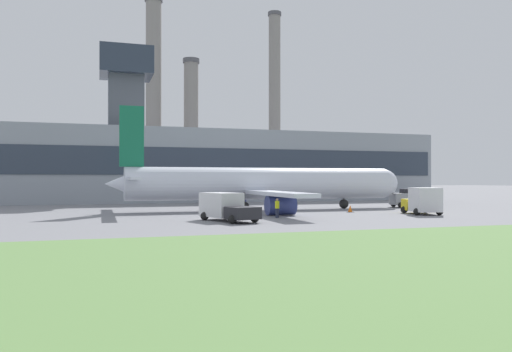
# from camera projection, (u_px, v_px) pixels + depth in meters

# --- Properties ---
(ground_plane) EXTENTS (400.00, 400.00, 0.00)m
(ground_plane) POSITION_uv_depth(u_px,v_px,m) (280.00, 213.00, 50.12)
(ground_plane) COLOR gray
(terminal_building) EXTENTS (71.86, 12.11, 22.85)m
(terminal_building) POSITION_uv_depth(u_px,v_px,m) (208.00, 163.00, 78.38)
(terminal_building) COLOR #8C939E
(terminal_building) RESTS_ON ground_plane
(smokestack_left) EXTENTS (3.89, 3.89, 43.50)m
(smokestack_left) POSITION_uv_depth(u_px,v_px,m) (154.00, 95.00, 109.38)
(smokestack_left) COLOR gray
(smokestack_left) RESTS_ON ground_plane
(smokestack_right) EXTENTS (3.69, 3.69, 30.40)m
(smokestack_right) POSITION_uv_depth(u_px,v_px,m) (191.00, 126.00, 111.35)
(smokestack_right) COLOR gray
(smokestack_right) RESTS_ON ground_plane
(smokestack_far) EXTENTS (3.06, 3.06, 41.38)m
(smokestack_far) POSITION_uv_depth(u_px,v_px,m) (275.00, 103.00, 113.02)
(smokestack_far) COLOR gray
(smokestack_far) RESTS_ON ground_plane
(airplane) EXTENTS (33.44, 30.77, 10.85)m
(airplane) POSITION_uv_depth(u_px,v_px,m) (260.00, 184.00, 54.65)
(airplane) COLOR silver
(airplane) RESTS_ON ground_plane
(pushback_tug) EXTENTS (4.09, 2.99, 2.22)m
(pushback_tug) POSITION_uv_depth(u_px,v_px,m) (407.00, 199.00, 60.27)
(pushback_tug) COLOR gray
(pushback_tug) RESTS_ON ground_plane
(baggage_truck) EXTENTS (3.51, 4.90, 2.59)m
(baggage_truck) POSITION_uv_depth(u_px,v_px,m) (423.00, 201.00, 47.93)
(baggage_truck) COLOR yellow
(baggage_truck) RESTS_ON ground_plane
(fuel_truck) EXTENTS (3.99, 6.36, 2.27)m
(fuel_truck) POSITION_uv_depth(u_px,v_px,m) (226.00, 207.00, 40.37)
(fuel_truck) COLOR #232328
(fuel_truck) RESTS_ON ground_plane
(ground_crew_person) EXTENTS (0.47, 0.47, 1.71)m
(ground_crew_person) POSITION_uv_depth(u_px,v_px,m) (277.00, 208.00, 43.66)
(ground_crew_person) COLOR #23283D
(ground_crew_person) RESTS_ON ground_plane
(traffic_cone_near_nose) EXTENTS (0.64, 0.64, 0.75)m
(traffic_cone_near_nose) POSITION_uv_depth(u_px,v_px,m) (350.00, 209.00, 51.29)
(traffic_cone_near_nose) COLOR black
(traffic_cone_near_nose) RESTS_ON ground_plane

